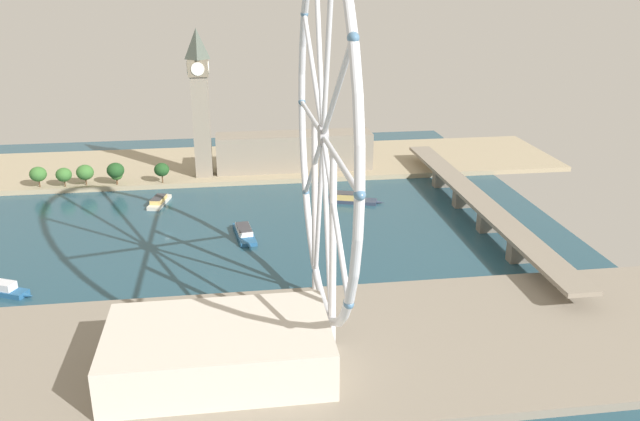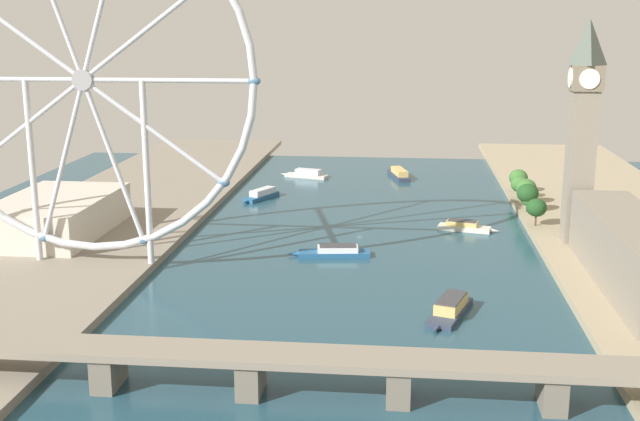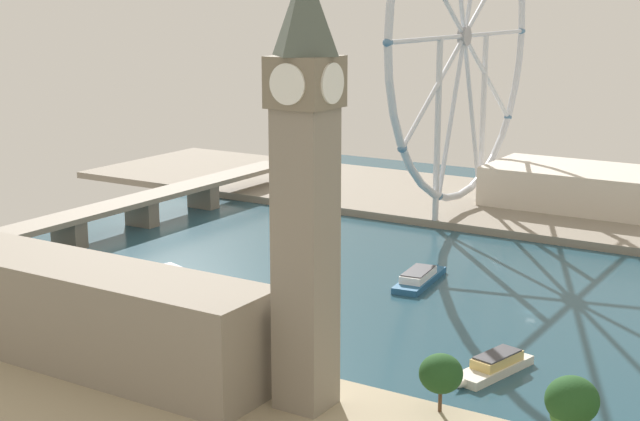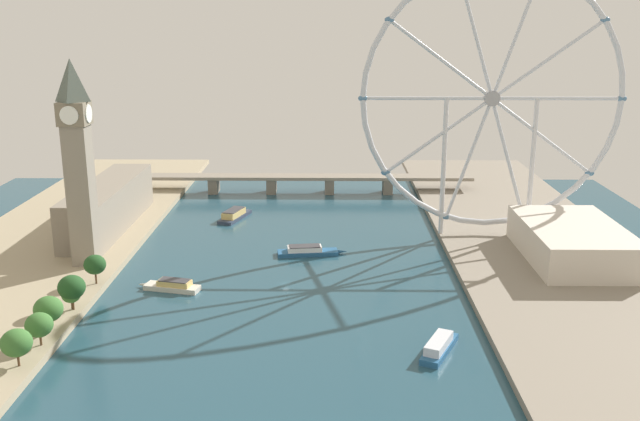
% 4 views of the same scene
% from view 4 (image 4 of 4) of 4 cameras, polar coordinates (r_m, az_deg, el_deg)
% --- Properties ---
extents(ground_plane, '(411.50, 411.50, 0.00)m').
position_cam_4_polar(ground_plane, '(309.50, -2.77, -5.89)').
color(ground_plane, '#234756').
extents(riverbank_left, '(90.00, 520.00, 3.00)m').
position_cam_4_polar(riverbank_left, '(338.39, -23.72, -5.07)').
color(riverbank_left, tan).
rests_on(riverbank_left, ground_plane).
extents(riverbank_right, '(90.00, 520.00, 3.00)m').
position_cam_4_polar(riverbank_right, '(324.91, 19.11, -5.42)').
color(riverbank_right, gray).
rests_on(riverbank_right, ground_plane).
extents(clock_tower, '(13.09, 13.09, 91.66)m').
position_cam_4_polar(clock_tower, '(330.09, -18.78, 3.80)').
color(clock_tower, gray).
rests_on(clock_tower, riverbank_left).
extents(parliament_block, '(22.00, 101.54, 23.85)m').
position_cam_4_polar(parliament_block, '(394.40, -16.57, 0.44)').
color(parliament_block, gray).
rests_on(parliament_block, riverbank_left).
extents(tree_row_embankment, '(12.37, 82.82, 13.80)m').
position_cam_4_polar(tree_row_embankment, '(277.38, -20.34, -6.99)').
color(tree_row_embankment, '#513823').
rests_on(tree_row_embankment, riverbank_left).
extents(ferris_wheel, '(132.36, 3.20, 134.85)m').
position_cam_4_polar(ferris_wheel, '(365.18, 13.61, 8.64)').
color(ferris_wheel, silver).
rests_on(ferris_wheel, riverbank_right).
extents(riverside_hall, '(42.98, 71.93, 15.98)m').
position_cam_4_polar(riverside_hall, '(349.67, 19.56, -2.36)').
color(riverside_hall, beige).
rests_on(riverside_hall, riverbank_right).
extents(river_bridge, '(223.50, 14.09, 11.51)m').
position_cam_4_polar(river_bridge, '(464.82, -1.57, 2.48)').
color(river_bridge, gray).
rests_on(river_bridge, ground_plane).
extents(tour_boat_1, '(16.67, 28.69, 5.44)m').
position_cam_4_polar(tour_boat_1, '(252.26, 9.55, -10.65)').
color(tour_boat_1, '#235684').
rests_on(tour_boat_1, ground_plane).
extents(tour_boat_2, '(34.42, 11.62, 4.60)m').
position_cam_4_polar(tour_boat_2, '(345.32, -1.01, -3.27)').
color(tour_boat_2, '#235684').
rests_on(tour_boat_2, ground_plane).
extents(tour_boat_4, '(27.97, 12.27, 4.78)m').
position_cam_4_polar(tour_boat_4, '(308.21, -11.76, -5.92)').
color(tour_boat_4, beige).
rests_on(tour_boat_4, ground_plane).
extents(tour_boat_5, '(16.90, 33.49, 5.69)m').
position_cam_4_polar(tour_boat_5, '(408.89, -6.86, -0.33)').
color(tour_boat_5, '#2D384C').
rests_on(tour_boat_5, ground_plane).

